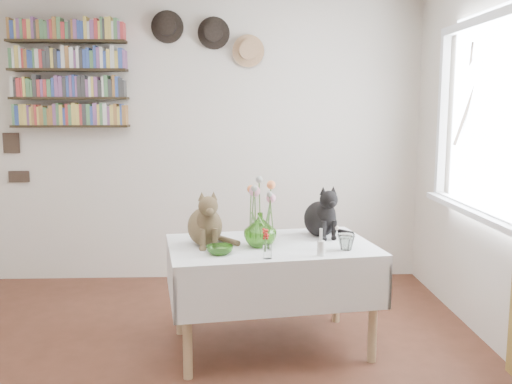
{
  "coord_description": "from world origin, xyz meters",
  "views": [
    {
      "loc": [
        0.31,
        -2.9,
        1.57
      ],
      "look_at": [
        0.45,
        0.56,
        1.05
      ],
      "focal_mm": 40.0,
      "sensor_mm": 36.0,
      "label": 1
    }
  ],
  "objects_px": {
    "tabby_cat": "(205,216)",
    "flower_vase": "(260,230)",
    "bookshelf_unit": "(69,74)",
    "black_cat": "(320,209)",
    "dining_table": "(271,270)"
  },
  "relations": [
    {
      "from": "tabby_cat",
      "to": "dining_table",
      "type": "bearing_deg",
      "value": -13.62
    },
    {
      "from": "bookshelf_unit",
      "to": "dining_table",
      "type": "bearing_deg",
      "value": -42.17
    },
    {
      "from": "tabby_cat",
      "to": "flower_vase",
      "type": "relative_size",
      "value": 1.69
    },
    {
      "from": "black_cat",
      "to": "flower_vase",
      "type": "bearing_deg",
      "value": -161.35
    },
    {
      "from": "dining_table",
      "to": "flower_vase",
      "type": "height_order",
      "value": "flower_vase"
    },
    {
      "from": "dining_table",
      "to": "bookshelf_unit",
      "type": "height_order",
      "value": "bookshelf_unit"
    },
    {
      "from": "flower_vase",
      "to": "bookshelf_unit",
      "type": "distance_m",
      "value": 2.45
    },
    {
      "from": "tabby_cat",
      "to": "bookshelf_unit",
      "type": "relative_size",
      "value": 0.37
    },
    {
      "from": "dining_table",
      "to": "bookshelf_unit",
      "type": "distance_m",
      "value": 2.59
    },
    {
      "from": "dining_table",
      "to": "flower_vase",
      "type": "xyz_separation_m",
      "value": [
        -0.07,
        -0.06,
        0.28
      ]
    },
    {
      "from": "black_cat",
      "to": "bookshelf_unit",
      "type": "relative_size",
      "value": 0.36
    },
    {
      "from": "tabby_cat",
      "to": "black_cat",
      "type": "height_order",
      "value": "tabby_cat"
    },
    {
      "from": "black_cat",
      "to": "flower_vase",
      "type": "relative_size",
      "value": 1.67
    },
    {
      "from": "flower_vase",
      "to": "dining_table",
      "type": "bearing_deg",
      "value": 39.26
    },
    {
      "from": "flower_vase",
      "to": "bookshelf_unit",
      "type": "xyz_separation_m",
      "value": [
        -1.58,
        1.55,
        1.04
      ]
    }
  ]
}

